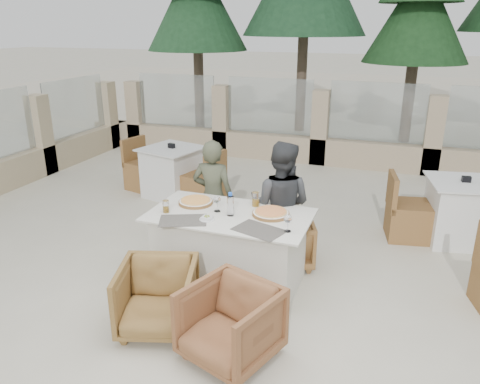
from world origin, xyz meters
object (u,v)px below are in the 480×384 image
(pizza_right, at_px, (271,213))
(bg_table_b, at_px, (461,212))
(olive_dish, at_px, (207,218))
(armchair_far_left, at_px, (211,228))
(pizza_left, at_px, (196,202))
(water_bottle, at_px, (230,204))
(armchair_far_right, at_px, (286,241))
(dining_table, at_px, (230,249))
(armchair_near_left, at_px, (158,298))
(beer_glass_right, at_px, (256,199))
(beer_glass_left, at_px, (166,206))
(wine_glass_corner, at_px, (288,222))
(diner_right, at_px, (280,205))
(wine_glass_centre, at_px, (217,203))
(diner_left, at_px, (213,197))
(bg_table_a, at_px, (173,172))
(armchair_near_right, at_px, (230,324))

(pizza_right, relative_size, bg_table_b, 0.22)
(olive_dish, relative_size, bg_table_b, 0.07)
(pizza_right, xyz_separation_m, armchair_far_left, (-0.85, 0.46, -0.48))
(pizza_left, bearing_deg, water_bottle, -20.58)
(armchair_far_right, bearing_deg, dining_table, 33.63)
(armchair_near_left, bearing_deg, beer_glass_right, 50.60)
(beer_glass_left, bearing_deg, bg_table_b, 35.39)
(pizza_right, relative_size, wine_glass_corner, 1.99)
(beer_glass_left, bearing_deg, pizza_right, 15.76)
(beer_glass_right, bearing_deg, armchair_near_left, -111.66)
(diner_right, bearing_deg, water_bottle, 59.28)
(wine_glass_centre, bearing_deg, wine_glass_corner, -16.28)
(dining_table, height_order, wine_glass_corner, wine_glass_corner)
(dining_table, distance_m, bg_table_b, 2.97)
(beer_glass_right, height_order, olive_dish, beer_glass_right)
(wine_glass_corner, xyz_separation_m, armchair_far_left, (-1.10, 0.78, -0.55))
(wine_glass_corner, distance_m, beer_glass_right, 0.68)
(diner_left, bearing_deg, pizza_right, 145.45)
(dining_table, relative_size, bg_table_b, 0.98)
(wine_glass_centre, bearing_deg, armchair_far_left, 119.65)
(beer_glass_right, relative_size, diner_right, 0.11)
(armchair_far_left, relative_size, bg_table_a, 0.42)
(dining_table, xyz_separation_m, wine_glass_centre, (-0.14, 0.02, 0.48))
(pizza_right, bearing_deg, bg_table_b, 43.14)
(pizza_left, xyz_separation_m, bg_table_b, (2.73, 1.74, -0.41))
(bg_table_a, bearing_deg, armchair_far_right, -20.49)
(wine_glass_corner, xyz_separation_m, beer_glass_right, (-0.47, 0.50, -0.02))
(bg_table_a, bearing_deg, pizza_right, -28.89)
(pizza_right, relative_size, diner_left, 0.27)
(olive_dish, height_order, armchair_near_right, olive_dish)
(wine_glass_centre, bearing_deg, bg_table_a, 127.64)
(wine_glass_centre, xyz_separation_m, beer_glass_left, (-0.47, -0.20, -0.03))
(wine_glass_corner, height_order, bg_table_b, wine_glass_corner)
(pizza_right, height_order, bg_table_a, pizza_right)
(pizza_left, relative_size, armchair_near_right, 0.52)
(dining_table, bearing_deg, water_bottle, -55.69)
(dining_table, height_order, bg_table_b, same)
(dining_table, xyz_separation_m, bg_table_b, (2.29, 1.89, 0.00))
(pizza_right, relative_size, olive_dish, 3.33)
(dining_table, xyz_separation_m, armchair_far_left, (-0.45, 0.57, -0.08))
(water_bottle, bearing_deg, armchair_far_right, 56.67)
(beer_glass_left, distance_m, armchair_near_left, 0.97)
(beer_glass_left, bearing_deg, armchair_far_left, 77.93)
(wine_glass_corner, distance_m, armchair_near_right, 1.06)
(water_bottle, height_order, wine_glass_corner, water_bottle)
(water_bottle, bearing_deg, wine_glass_corner, -16.00)
(pizza_right, height_order, diner_right, diner_right)
(pizza_right, bearing_deg, armchair_near_left, -123.96)
(water_bottle, relative_size, bg_table_b, 0.14)
(wine_glass_corner, xyz_separation_m, beer_glass_left, (-1.26, 0.03, -0.03))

